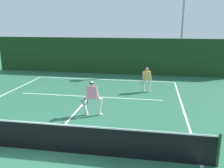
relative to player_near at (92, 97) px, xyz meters
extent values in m
plane|color=#2A6349|center=(-0.91, -3.47, -0.91)|extent=(80.00, 80.00, 0.00)
cube|color=white|center=(-0.91, 7.37, -0.91)|extent=(10.53, 0.10, 0.01)
cube|color=white|center=(4.35, -3.47, -0.91)|extent=(0.10, 21.68, 0.01)
cube|color=white|center=(-0.91, 2.88, -0.91)|extent=(8.59, 0.10, 0.01)
cube|color=white|center=(-0.91, -0.27, -0.91)|extent=(0.10, 6.40, 0.01)
cylinder|color=#1E4723|center=(4.81, -3.47, -0.37)|extent=(0.09, 0.09, 1.09)
cube|color=black|center=(-0.91, -3.47, -0.42)|extent=(11.36, 0.02, 0.98)
cube|color=white|center=(-0.91, -3.47, 0.09)|extent=(11.36, 0.03, 0.05)
cylinder|color=silver|center=(0.35, 0.07, -0.50)|extent=(0.28, 0.19, 0.84)
cylinder|color=silver|center=(-0.34, -0.05, -0.50)|extent=(0.34, 0.20, 0.84)
ellipsoid|color=white|center=(0.35, 0.07, -0.87)|extent=(0.27, 0.15, 0.09)
ellipsoid|color=white|center=(-0.34, -0.05, -0.87)|extent=(0.27, 0.15, 0.09)
cube|color=pink|center=(0.00, 0.01, 0.21)|extent=(0.48, 0.39, 0.61)
cylinder|color=beige|center=(0.24, 0.05, 0.18)|extent=(0.26, 0.14, 0.64)
cylinder|color=beige|center=(-0.23, -0.03, 0.18)|extent=(0.18, 0.48, 0.56)
sphere|color=beige|center=(0.00, 0.01, 0.63)|extent=(0.22, 0.22, 0.22)
cylinder|color=black|center=(0.00, 0.01, 0.67)|extent=(0.28, 0.28, 0.04)
cylinder|color=black|center=(-0.24, -0.28, -0.04)|extent=(0.08, 0.26, 0.03)
torus|color=black|center=(-0.18, -0.62, -0.04)|extent=(0.29, 0.07, 0.29)
cylinder|color=silver|center=(2.56, 4.46, -0.52)|extent=(0.16, 0.15, 0.79)
cylinder|color=silver|center=(2.21, 4.44, -0.52)|extent=(0.16, 0.15, 0.79)
ellipsoid|color=white|center=(2.56, 4.46, -0.87)|extent=(0.27, 0.12, 0.09)
ellipsoid|color=white|center=(2.21, 4.44, -0.87)|extent=(0.27, 0.12, 0.09)
cube|color=#E5B24C|center=(2.39, 4.45, 0.15)|extent=(0.42, 0.25, 0.56)
cylinder|color=tan|center=(2.61, 4.46, 0.12)|extent=(0.19, 0.10, 0.61)
cylinder|color=tan|center=(2.16, 4.44, 0.12)|extent=(0.12, 0.53, 0.46)
sphere|color=tan|center=(2.39, 4.45, 0.55)|extent=(0.21, 0.21, 0.21)
cylinder|color=black|center=(2.39, 4.45, 0.58)|extent=(0.24, 0.24, 0.04)
cylinder|color=black|center=(2.12, 4.18, -0.09)|extent=(0.05, 0.26, 0.03)
torus|color=black|center=(2.14, 3.84, -0.09)|extent=(0.29, 0.04, 0.29)
sphere|color=#D1E033|center=(-2.85, 2.66, -0.88)|extent=(0.07, 0.07, 0.07)
cube|color=#1A3A1A|center=(-0.91, 9.66, 0.60)|extent=(20.31, 0.12, 3.03)
cylinder|color=#9EA39E|center=(5.06, 11.47, 2.89)|extent=(0.18, 0.18, 7.61)
camera|label=1|loc=(2.77, -10.54, 3.39)|focal=39.06mm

